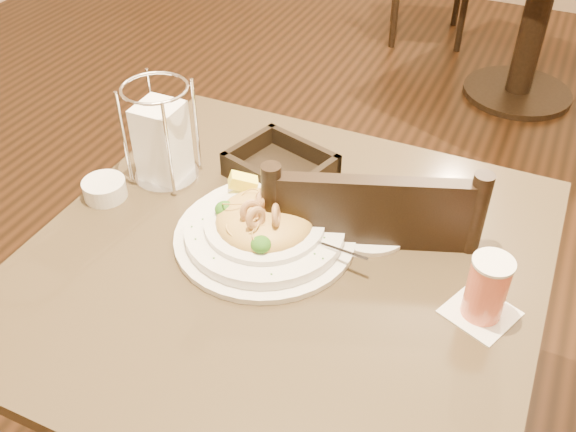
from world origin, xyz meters
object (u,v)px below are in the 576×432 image
at_px(napkin_caddy, 162,139).
at_px(side_plate, 370,228).
at_px(main_table, 284,344).
at_px(drink_glass, 487,288).
at_px(butter_ramekin, 105,189).
at_px(pasta_bowl, 265,226).
at_px(bread_basket, 281,168).
at_px(dining_chair_near, 358,293).

height_order(napkin_caddy, side_plate, napkin_caddy).
bearing_deg(main_table, napkin_caddy, 159.16).
relative_size(drink_glass, butter_ramekin, 1.57).
xyz_separation_m(pasta_bowl, side_plate, (0.17, 0.10, -0.03)).
xyz_separation_m(pasta_bowl, drink_glass, (0.40, -0.02, 0.03)).
bearing_deg(bread_basket, dining_chair_near, -0.36).
bearing_deg(napkin_caddy, dining_chair_near, 13.31).
xyz_separation_m(dining_chair_near, napkin_caddy, (-0.41, -0.10, 0.36)).
distance_m(main_table, side_plate, 0.31).
height_order(dining_chair_near, side_plate, dining_chair_near).
bearing_deg(dining_chair_near, drink_glass, 121.37).
relative_size(main_table, pasta_bowl, 2.41).
bearing_deg(drink_glass, pasta_bowl, 177.14).
bearing_deg(side_plate, dining_chair_near, 111.23).
bearing_deg(napkin_caddy, bread_basket, 24.30).
height_order(dining_chair_near, bread_basket, dining_chair_near).
xyz_separation_m(pasta_bowl, butter_ramekin, (-0.35, -0.02, -0.01)).
bearing_deg(dining_chair_near, pasta_bowl, 34.28).
relative_size(drink_glass, napkin_caddy, 0.64).
bearing_deg(main_table, pasta_bowl, 149.52).
distance_m(dining_chair_near, butter_ramekin, 0.60).
distance_m(drink_glass, side_plate, 0.27).
distance_m(dining_chair_near, bread_basket, 0.35).
distance_m(drink_glass, bread_basket, 0.51).
bearing_deg(drink_glass, napkin_caddy, 170.46).
bearing_deg(side_plate, main_table, -131.49).
bearing_deg(butter_ramekin, main_table, -1.95).
bearing_deg(drink_glass, dining_chair_near, 141.64).
bearing_deg(main_table, dining_chair_near, 69.22).
bearing_deg(dining_chair_near, napkin_caddy, -6.95).
xyz_separation_m(dining_chair_near, pasta_bowl, (-0.14, -0.19, 0.30)).
bearing_deg(bread_basket, drink_glass, -24.79).
xyz_separation_m(dining_chair_near, side_plate, (0.03, -0.09, 0.27)).
bearing_deg(side_plate, napkin_caddy, -178.80).
height_order(dining_chair_near, drink_glass, dining_chair_near).
xyz_separation_m(pasta_bowl, bread_basket, (-0.06, 0.19, -0.01)).
distance_m(pasta_bowl, side_plate, 0.20).
height_order(bread_basket, napkin_caddy, napkin_caddy).
bearing_deg(drink_glass, bread_basket, 155.21).
xyz_separation_m(main_table, pasta_bowl, (-0.05, 0.03, 0.27)).
bearing_deg(dining_chair_near, butter_ramekin, 2.96).
xyz_separation_m(main_table, side_plate, (0.12, 0.13, 0.25)).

